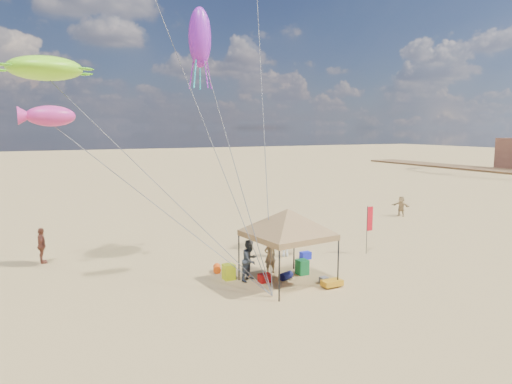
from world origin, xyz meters
TOP-DOWN VIEW (x-y plane):
  - ground at (0.00, 0.00)m, footprint 280.00×280.00m
  - canopy_tent at (0.90, 1.70)m, footprint 6.28×6.28m
  - feather_flag at (7.42, 4.04)m, footprint 0.41×0.05m
  - cooler_red at (0.09, 2.31)m, footprint 0.54×0.38m
  - cooler_blue at (3.75, 4.67)m, footprint 0.54×0.38m
  - bag_navy at (1.13, 2.18)m, footprint 0.69×0.54m
  - bag_orange at (-1.28, 4.63)m, footprint 0.54×0.69m
  - chair_green at (2.20, 2.53)m, footprint 0.50×0.50m
  - chair_yellow at (-1.19, 3.40)m, footprint 0.50×0.50m
  - crate_grey at (2.38, 1.01)m, footprint 0.34×0.30m
  - beach_cart at (2.38, 0.40)m, footprint 0.90×0.50m
  - person_near_a at (0.93, 3.35)m, footprint 0.64×0.43m
  - person_near_b at (-0.39, 2.85)m, footprint 1.15×1.08m
  - person_near_c at (3.00, 5.54)m, footprint 1.21×0.83m
  - person_far_a at (-8.69, 10.00)m, footprint 0.50×1.10m
  - person_far_c at (16.96, 11.55)m, footprint 1.02×1.54m
  - turtle_kite at (-8.16, 7.55)m, footprint 3.89×3.51m
  - fish_kite at (-8.19, 4.56)m, footprint 1.92×1.11m
  - squid_kite at (-1.85, 4.93)m, footprint 1.15×1.15m

SIDE VIEW (x-z plane):
  - ground at x=0.00m, z-range 0.00..0.00m
  - crate_grey at x=2.38m, z-range 0.00..0.28m
  - bag_navy at x=1.13m, z-range 0.00..0.36m
  - bag_orange at x=-1.28m, z-range 0.00..0.36m
  - cooler_red at x=0.09m, z-range 0.00..0.38m
  - cooler_blue at x=3.75m, z-range 0.00..0.38m
  - beach_cart at x=2.38m, z-range 0.08..0.32m
  - chair_green at x=2.20m, z-range 0.00..0.70m
  - chair_yellow at x=-1.19m, z-range 0.00..0.70m
  - person_far_c at x=16.96m, z-range 0.00..1.59m
  - person_near_a at x=0.93m, z-range 0.00..1.71m
  - person_near_c at x=3.00m, z-range 0.00..1.71m
  - person_far_a at x=-8.69m, z-range 0.00..1.84m
  - person_near_b at x=-0.39m, z-range 0.00..1.87m
  - feather_flag at x=7.42m, z-range 0.46..3.12m
  - canopy_tent at x=0.90m, z-range 1.29..5.19m
  - fish_kite at x=-8.19m, z-range 6.91..7.72m
  - turtle_kite at x=-8.16m, z-range 8.93..9.99m
  - squid_kite at x=-1.85m, z-range 9.54..12.19m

